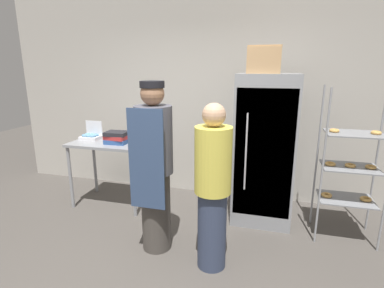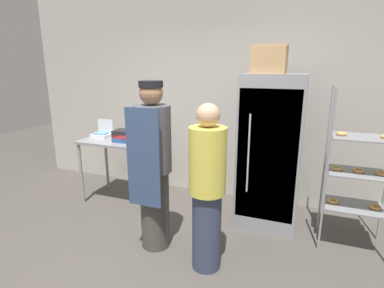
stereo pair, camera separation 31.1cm
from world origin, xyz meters
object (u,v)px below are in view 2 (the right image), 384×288
blender_pitcher (148,131)px  binder_stack (125,136)px  refrigerator (270,152)px  donut_box (102,134)px  baking_rack (358,173)px  person_customer (207,188)px  cardboard_storage_box (270,60)px  person_baker (153,165)px

blender_pitcher → binder_stack: size_ratio=0.94×
refrigerator → donut_box: refrigerator is taller
baking_rack → donut_box: (-3.28, 0.12, 0.12)m
baking_rack → donut_box: baking_rack is taller
refrigerator → person_customer: (-0.41, -1.11, -0.10)m
blender_pitcher → cardboard_storage_box: size_ratio=0.77×
blender_pitcher → cardboard_storage_box: cardboard_storage_box is taller
donut_box → person_customer: size_ratio=0.16×
donut_box → refrigerator: bearing=1.7°
binder_stack → person_customer: bearing=-32.2°
blender_pitcher → person_customer: 1.68m
donut_box → person_baker: 1.60m
cardboard_storage_box → person_baker: (-0.98, -0.88, -1.04)m
cardboard_storage_box → donut_box: bearing=179.6°
refrigerator → binder_stack: size_ratio=6.05×
blender_pitcher → person_customer: bearing=-42.1°
donut_box → baking_rack: bearing=-2.1°
donut_box → person_customer: (1.95, -1.04, -0.14)m
cardboard_storage_box → person_baker: size_ratio=0.21×
baking_rack → binder_stack: baking_rack is taller
cardboard_storage_box → person_customer: size_ratio=0.23×
blender_pitcher → binder_stack: blender_pitcher is taller
person_customer → person_baker: bearing=167.4°
refrigerator → donut_box: bearing=-178.3°
refrigerator → person_baker: refrigerator is taller
baking_rack → person_customer: 1.62m
baking_rack → blender_pitcher: baking_rack is taller
binder_stack → person_customer: 1.77m
refrigerator → person_customer: bearing=-110.5°
binder_stack → refrigerator: bearing=5.1°
person_customer → refrigerator: bearing=69.5°
baking_rack → blender_pitcher: 2.59m
donut_box → person_baker: person_baker is taller
cardboard_storage_box → refrigerator: bearing=55.1°
blender_pitcher → cardboard_storage_box: bearing=-3.4°
binder_stack → cardboard_storage_box: size_ratio=0.82×
refrigerator → baking_rack: (0.92, -0.19, -0.08)m
person_baker → person_customer: person_baker is taller
blender_pitcher → binder_stack: bearing=-144.0°
baking_rack → binder_stack: (-2.82, 0.02, 0.15)m
refrigerator → cardboard_storage_box: size_ratio=4.96×
baking_rack → binder_stack: 2.82m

